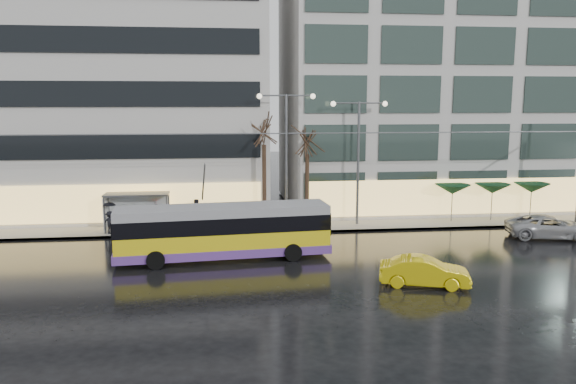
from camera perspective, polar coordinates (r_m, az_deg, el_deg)
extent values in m
plane|color=black|center=(28.44, -1.75, -8.56)|extent=(140.00, 140.00, 0.00)
cube|color=gray|center=(42.10, -0.66, -2.58)|extent=(80.00, 10.00, 0.15)
cube|color=slate|center=(37.29, 0.13, -4.12)|extent=(80.00, 0.10, 0.15)
cube|color=beige|center=(48.06, -23.71, 11.41)|extent=(34.00, 14.00, 22.00)
cube|color=beige|center=(50.82, 18.66, 13.23)|extent=(32.00, 14.00, 25.00)
cube|color=gold|center=(31.38, -6.55, -4.98)|extent=(11.76, 3.46, 1.45)
cube|color=#60388C|center=(31.51, -6.54, -5.83)|extent=(11.81, 3.50, 0.48)
cube|color=black|center=(31.14, -6.59, -3.08)|extent=(11.78, 3.48, 0.87)
cube|color=gray|center=(31.01, -6.61, -1.86)|extent=(11.76, 3.46, 0.48)
cube|color=black|center=(32.20, 3.80, -2.90)|extent=(0.26, 2.22, 1.26)
cube|color=black|center=(31.21, -17.31, -3.69)|extent=(0.26, 2.22, 1.26)
cylinder|color=black|center=(33.19, -0.38, -5.08)|extent=(0.99, 0.42, 0.97)
cylinder|color=black|center=(30.90, 0.51, -6.16)|extent=(0.99, 0.42, 0.97)
cylinder|color=black|center=(32.58, -13.20, -5.60)|extent=(0.99, 0.42, 0.97)
cylinder|color=black|center=(30.25, -13.30, -6.76)|extent=(0.99, 0.42, 0.97)
cylinder|color=#595B60|center=(31.61, -8.55, 0.88)|extent=(0.38, 3.58, 2.54)
cylinder|color=#595B60|center=(32.08, -8.61, 1.00)|extent=(0.38, 3.58, 2.54)
cylinder|color=#595B60|center=(32.95, -0.92, 5.95)|extent=(42.00, 0.04, 0.04)
cylinder|color=#595B60|center=(33.45, -1.01, 6.00)|extent=(42.00, 0.04, 0.04)
cube|color=#595B60|center=(38.41, -15.11, -0.21)|extent=(4.20, 1.60, 0.12)
cube|color=silver|center=(39.30, -14.89, -1.84)|extent=(4.00, 0.05, 2.20)
cube|color=white|center=(38.98, -18.02, -2.08)|extent=(0.10, 1.40, 2.20)
cylinder|color=#595B60|center=(38.30, -18.15, -2.28)|extent=(0.10, 0.10, 2.40)
cylinder|color=#595B60|center=(39.65, -17.75, -1.88)|extent=(0.10, 0.10, 2.40)
cylinder|color=#595B60|center=(37.69, -12.18, -2.20)|extent=(0.10, 0.10, 2.40)
cylinder|color=#595B60|center=(39.06, -11.99, -1.80)|extent=(0.10, 0.10, 2.40)
cylinder|color=#595B60|center=(38.24, -0.17, 3.17)|extent=(0.18, 0.18, 9.00)
cylinder|color=#595B60|center=(37.94, -1.55, 9.78)|extent=(1.80, 0.10, 0.10)
cylinder|color=#595B60|center=(38.14, 1.19, 9.77)|extent=(1.80, 0.10, 0.10)
sphere|color=#FFF2CC|center=(37.87, -2.92, 9.69)|extent=(0.36, 0.36, 0.36)
sphere|color=#FFF2CC|center=(38.27, 2.54, 9.69)|extent=(0.36, 0.36, 0.36)
cylinder|color=#595B60|center=(39.14, 7.13, 2.87)|extent=(0.18, 0.18, 8.50)
cylinder|color=#595B60|center=(38.70, 5.94, 8.98)|extent=(1.80, 0.10, 0.10)
cylinder|color=#595B60|center=(39.13, 8.55, 8.93)|extent=(1.80, 0.10, 0.10)
sphere|color=#FFF2CC|center=(38.52, 4.62, 8.92)|extent=(0.36, 0.36, 0.36)
sphere|color=#FFF2CC|center=(39.37, 9.83, 8.82)|extent=(0.36, 0.36, 0.36)
cylinder|color=black|center=(38.52, -2.42, 0.66)|extent=(0.28, 0.28, 5.60)
cylinder|color=black|center=(39.09, 1.95, 0.27)|extent=(0.28, 0.28, 4.90)
cylinder|color=#595B60|center=(41.98, 16.30, -1.35)|extent=(0.06, 0.06, 2.20)
cone|color=#0F381C|center=(41.79, 16.38, 0.27)|extent=(2.50, 2.50, 0.70)
cylinder|color=#595B60|center=(43.24, 19.97, -1.24)|extent=(0.06, 0.06, 2.20)
cone|color=#0F381C|center=(43.05, 20.06, 0.34)|extent=(2.50, 2.50, 0.70)
cylinder|color=#595B60|center=(44.65, 23.42, -1.13)|extent=(0.06, 0.06, 2.20)
cone|color=#0F381C|center=(44.47, 23.51, 0.40)|extent=(2.50, 2.50, 0.70)
imported|color=#D0B70A|center=(27.61, 13.69, -7.87)|extent=(4.45, 2.61, 1.39)
imported|color=#9C9DA1|center=(39.67, 25.02, -3.22)|extent=(5.63, 3.44, 1.46)
imported|color=black|center=(38.35, -13.21, -2.51)|extent=(0.77, 0.65, 1.79)
imported|color=#CD4479|center=(38.19, -13.26, -1.26)|extent=(1.27, 1.28, 0.88)
imported|color=black|center=(39.10, -9.34, -2.09)|extent=(1.09, 0.96, 1.89)
imported|color=black|center=(38.22, -17.62, -2.97)|extent=(1.11, 0.93, 1.50)
imported|color=black|center=(38.03, -17.69, -1.49)|extent=(1.10, 1.10, 0.72)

